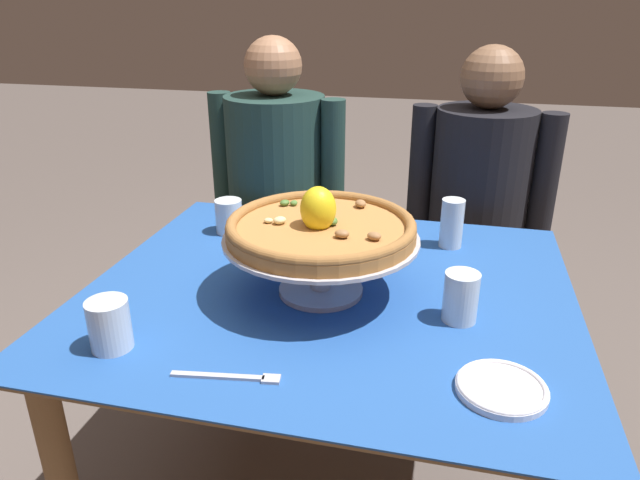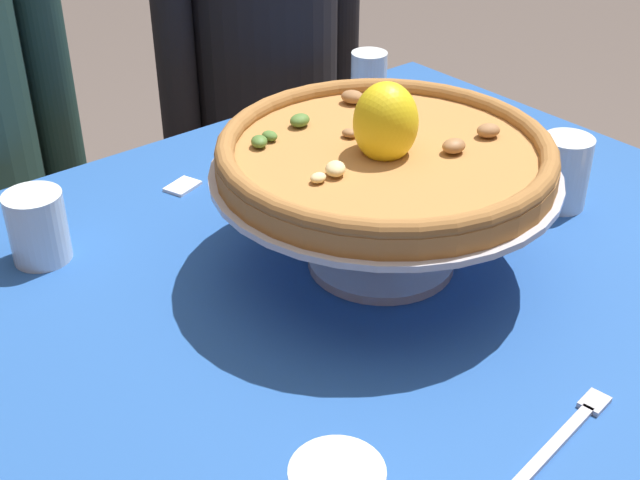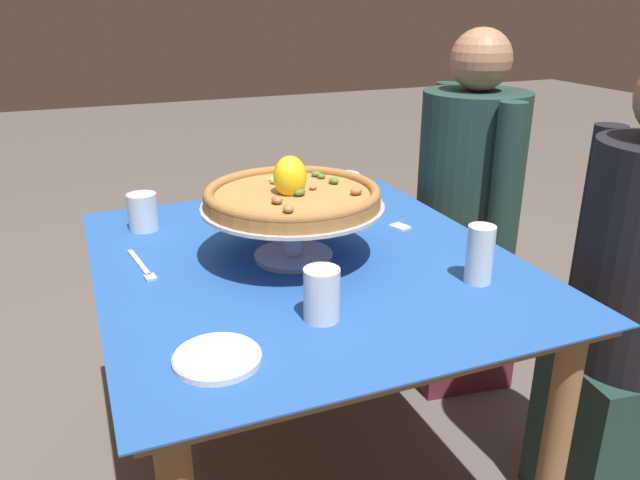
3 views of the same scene
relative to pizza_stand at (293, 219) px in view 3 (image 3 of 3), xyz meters
The scene contains 12 objects.
dining_table 0.21m from the pizza_stand, 62.31° to the left, with size 1.10×0.97×0.71m.
pizza_stand is the anchor object (origin of this frame).
pizza 0.06m from the pizza_stand, 158.73° to the left, with size 0.41×0.41×0.11m.
water_glass_back_left 0.45m from the pizza_stand, 138.96° to the left, with size 0.08×0.08×0.10m.
water_glass_back_right 0.44m from the pizza_stand, 50.22° to the left, with size 0.06×0.06×0.13m.
water_glass_front_left 0.46m from the pizza_stand, 137.66° to the right, with size 0.08×0.08×0.10m.
water_glass_side_right 0.31m from the pizza_stand, ahead, with size 0.07×0.07×0.11m.
side_plate 0.48m from the pizza_stand, 36.11° to the right, with size 0.15×0.15×0.02m.
dinner_fork 0.37m from the pizza_stand, 102.83° to the right, with size 0.20×0.05×0.01m.
sugar_packet 0.37m from the pizza_stand, 104.74° to the left, with size 0.05×0.04×0.01m, color white.
diner_left 0.84m from the pizza_stand, 114.37° to the left, with size 0.50×0.38×1.22m.
diner_right 0.87m from the pizza_stand, 64.47° to the left, with size 0.47×0.35×1.20m.
Camera 3 is at (1.29, -0.48, 1.31)m, focal length 34.96 mm.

